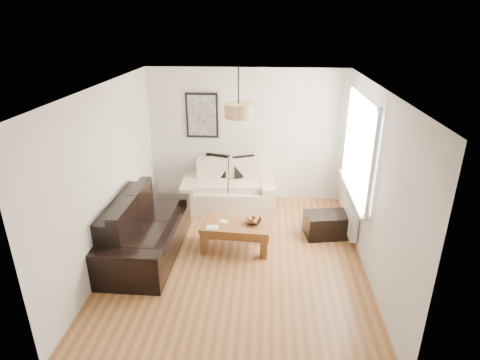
# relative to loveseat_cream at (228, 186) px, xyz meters

# --- Properties ---
(floor) EXTENTS (4.50, 4.50, 0.00)m
(floor) POSITION_rel_loveseat_cream_xyz_m (0.31, -1.78, -0.44)
(floor) COLOR brown
(floor) RESTS_ON ground
(ceiling) EXTENTS (3.80, 4.50, 0.00)m
(ceiling) POSITION_rel_loveseat_cream_xyz_m (0.31, -1.78, 2.16)
(ceiling) COLOR white
(ceiling) RESTS_ON floor
(wall_back) EXTENTS (3.80, 0.04, 2.60)m
(wall_back) POSITION_rel_loveseat_cream_xyz_m (0.31, 0.47, 0.86)
(wall_back) COLOR silver
(wall_back) RESTS_ON floor
(wall_front) EXTENTS (3.80, 0.04, 2.60)m
(wall_front) POSITION_rel_loveseat_cream_xyz_m (0.31, -4.03, 0.86)
(wall_front) COLOR silver
(wall_front) RESTS_ON floor
(wall_left) EXTENTS (0.04, 4.50, 2.60)m
(wall_left) POSITION_rel_loveseat_cream_xyz_m (-1.59, -1.78, 0.86)
(wall_left) COLOR silver
(wall_left) RESTS_ON floor
(wall_right) EXTENTS (0.04, 4.50, 2.60)m
(wall_right) POSITION_rel_loveseat_cream_xyz_m (2.21, -1.78, 0.86)
(wall_right) COLOR silver
(wall_right) RESTS_ON floor
(window_bay) EXTENTS (0.14, 1.90, 1.60)m
(window_bay) POSITION_rel_loveseat_cream_xyz_m (2.17, -0.98, 1.16)
(window_bay) COLOR white
(window_bay) RESTS_ON wall_right
(radiator) EXTENTS (0.10, 0.90, 0.52)m
(radiator) POSITION_rel_loveseat_cream_xyz_m (2.13, -0.98, -0.06)
(radiator) COLOR white
(radiator) RESTS_ON wall_right
(poster) EXTENTS (0.62, 0.04, 0.87)m
(poster) POSITION_rel_loveseat_cream_xyz_m (-0.54, 0.44, 1.26)
(poster) COLOR black
(poster) RESTS_ON wall_back
(pendant_shade) EXTENTS (0.40, 0.40, 0.20)m
(pendant_shade) POSITION_rel_loveseat_cream_xyz_m (0.31, -1.48, 1.79)
(pendant_shade) COLOR tan
(pendant_shade) RESTS_ON ceiling
(loveseat_cream) EXTENTS (1.83, 1.09, 0.88)m
(loveseat_cream) POSITION_rel_loveseat_cream_xyz_m (0.00, 0.00, 0.00)
(loveseat_cream) COLOR beige
(loveseat_cream) RESTS_ON floor
(sofa_leather) EXTENTS (1.02, 2.06, 0.89)m
(sofa_leather) POSITION_rel_loveseat_cream_xyz_m (-1.12, -1.75, 0.00)
(sofa_leather) COLOR black
(sofa_leather) RESTS_ON floor
(coffee_table) EXTENTS (1.11, 0.65, 0.44)m
(coffee_table) POSITION_rel_loveseat_cream_xyz_m (0.27, -1.50, -0.22)
(coffee_table) COLOR brown
(coffee_table) RESTS_ON floor
(ottoman) EXTENTS (0.78, 0.57, 0.40)m
(ottoman) POSITION_rel_loveseat_cream_xyz_m (1.76, -1.01, -0.24)
(ottoman) COLOR black
(ottoman) RESTS_ON floor
(cushion_left) EXTENTS (0.47, 0.26, 0.44)m
(cushion_left) POSITION_rel_loveseat_cream_xyz_m (-0.24, 0.21, 0.33)
(cushion_left) COLOR black
(cushion_left) RESTS_ON loveseat_cream
(cushion_right) EXTENTS (0.44, 0.29, 0.43)m
(cushion_right) POSITION_rel_loveseat_cream_xyz_m (0.28, 0.21, 0.32)
(cushion_right) COLOR black
(cushion_right) RESTS_ON loveseat_cream
(fruit_bowl) EXTENTS (0.28, 0.28, 0.06)m
(fruit_bowl) POSITION_rel_loveseat_cream_xyz_m (0.55, -1.47, 0.03)
(fruit_bowl) COLOR black
(fruit_bowl) RESTS_ON coffee_table
(orange_a) EXTENTS (0.07, 0.07, 0.06)m
(orange_a) POSITION_rel_loveseat_cream_xyz_m (0.56, -1.48, 0.04)
(orange_a) COLOR orange
(orange_a) RESTS_ON fruit_bowl
(orange_b) EXTENTS (0.06, 0.06, 0.06)m
(orange_b) POSITION_rel_loveseat_cream_xyz_m (0.59, -1.38, 0.04)
(orange_b) COLOR orange
(orange_b) RESTS_ON fruit_bowl
(orange_c) EXTENTS (0.07, 0.07, 0.07)m
(orange_c) POSITION_rel_loveseat_cream_xyz_m (0.48, -1.40, 0.04)
(orange_c) COLOR orange
(orange_c) RESTS_ON fruit_bowl
(papers) EXTENTS (0.19, 0.14, 0.01)m
(papers) POSITION_rel_loveseat_cream_xyz_m (-0.08, -1.65, 0.00)
(papers) COLOR silver
(papers) RESTS_ON coffee_table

